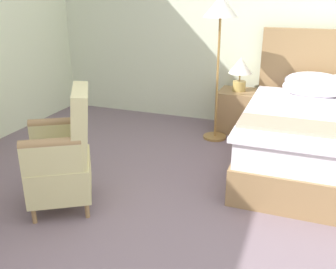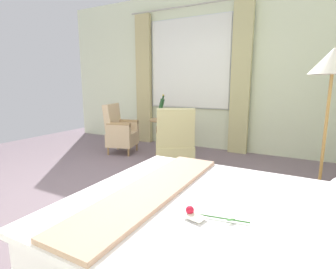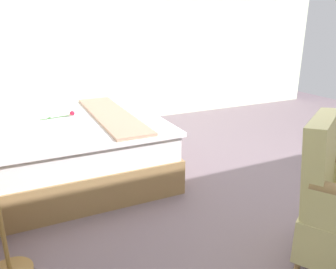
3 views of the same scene
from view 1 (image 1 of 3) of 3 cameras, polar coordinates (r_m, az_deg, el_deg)
name	(u,v)px [view 1 (image 1 of 3)]	position (r m, az deg, el deg)	size (l,w,h in m)	color
wall_headboard_side	(258,0)	(5.00, 13.49, 19.25)	(5.63, 0.12, 3.18)	silver
bed	(329,134)	(4.06, 23.31, 0.01)	(1.66, 2.08, 1.29)	#99754C
nightstand	(237,111)	(4.88, 10.53, 3.59)	(0.50, 0.47, 0.53)	#99754C
bedside_lamp	(240,69)	(4.75, 10.96, 9.81)	(0.29, 0.29, 0.42)	tan
floor_lamp_brass	(220,18)	(4.34, 7.97, 17.20)	(0.39, 0.39, 1.65)	#A1773E
armchair_by_window	(65,156)	(3.16, -15.49, -3.22)	(0.74, 0.75, 1.00)	#99754C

